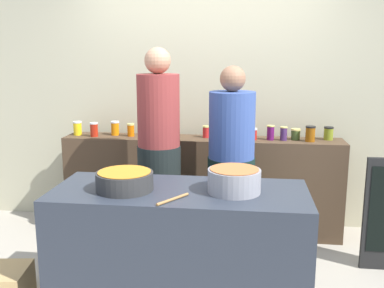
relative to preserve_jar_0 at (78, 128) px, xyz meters
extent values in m
plane|color=#A59D8D|center=(1.25, -1.10, -1.02)|extent=(12.00, 12.00, 0.00)
cube|color=#B7B191|center=(1.25, 0.35, 0.48)|extent=(4.80, 0.12, 3.00)
cube|color=#483524|center=(1.25, 0.00, -0.55)|extent=(2.70, 0.36, 0.96)
cube|color=#2B313C|center=(1.25, -1.40, -0.59)|extent=(1.70, 0.70, 0.87)
cylinder|color=yellow|center=(0.00, 0.00, -0.01)|extent=(0.08, 0.08, 0.12)
cylinder|color=silver|center=(0.00, 0.00, 0.06)|extent=(0.09, 0.09, 0.01)
cylinder|color=#A82211|center=(0.19, -0.06, -0.01)|extent=(0.08, 0.08, 0.13)
cylinder|color=silver|center=(0.19, -0.06, 0.06)|extent=(0.08, 0.08, 0.01)
cylinder|color=orange|center=(0.37, 0.04, -0.01)|extent=(0.08, 0.08, 0.13)
cylinder|color=silver|center=(0.37, 0.04, 0.06)|extent=(0.08, 0.08, 0.02)
cylinder|color=#CD5C08|center=(0.55, 0.01, -0.01)|extent=(0.07, 0.07, 0.11)
cylinder|color=#D6C666|center=(0.55, 0.01, 0.05)|extent=(0.07, 0.07, 0.02)
cylinder|color=orange|center=(0.83, 0.04, -0.01)|extent=(0.08, 0.08, 0.11)
cylinder|color=silver|center=(0.83, 0.04, 0.05)|extent=(0.08, 0.08, 0.02)
cylinder|color=#B22020|center=(1.29, 0.03, -0.02)|extent=(0.07, 0.07, 0.10)
cylinder|color=#D6C666|center=(1.29, 0.03, 0.04)|extent=(0.07, 0.07, 0.01)
cylinder|color=orange|center=(1.41, 0.07, -0.01)|extent=(0.08, 0.08, 0.12)
cylinder|color=black|center=(1.41, 0.07, 0.06)|extent=(0.08, 0.08, 0.01)
cylinder|color=#AE2019|center=(1.74, -0.02, -0.02)|extent=(0.07, 0.07, 0.09)
cylinder|color=silver|center=(1.74, -0.02, 0.03)|extent=(0.08, 0.08, 0.02)
cylinder|color=#56124F|center=(1.91, -0.01, -0.01)|extent=(0.07, 0.07, 0.13)
cylinder|color=#D6C666|center=(1.91, -0.01, 0.06)|extent=(0.07, 0.07, 0.01)
cylinder|color=#412655|center=(2.03, -0.02, -0.01)|extent=(0.06, 0.06, 0.12)
cylinder|color=#D6C666|center=(2.03, -0.02, 0.06)|extent=(0.07, 0.07, 0.01)
cylinder|color=#3C5021|center=(2.14, 0.03, -0.02)|extent=(0.08, 0.08, 0.09)
cylinder|color=#D6C666|center=(2.14, 0.03, 0.03)|extent=(0.09, 0.09, 0.02)
cylinder|color=#88480B|center=(2.27, -0.04, 0.00)|extent=(0.09, 0.09, 0.13)
cylinder|color=black|center=(2.27, -0.04, 0.07)|extent=(0.09, 0.09, 0.01)
cylinder|color=olive|center=(2.45, 0.06, -0.01)|extent=(0.09, 0.09, 0.11)
cylinder|color=black|center=(2.45, 0.06, 0.05)|extent=(0.09, 0.09, 0.01)
cylinder|color=#2D2D2D|center=(0.89, -1.45, -0.09)|extent=(0.38, 0.38, 0.12)
cylinder|color=#C27722|center=(0.89, -1.45, -0.03)|extent=(0.35, 0.35, 0.00)
cylinder|color=gray|center=(1.61, -1.40, -0.08)|extent=(0.35, 0.35, 0.15)
cylinder|color=#B56234|center=(1.61, -1.40, 0.00)|extent=(0.32, 0.32, 0.00)
cylinder|color=#9E703D|center=(1.24, -1.62, -0.14)|extent=(0.17, 0.24, 0.02)
cylinder|color=black|center=(0.94, -0.56, -0.53)|extent=(0.37, 0.37, 0.99)
cylinder|color=maroon|center=(0.94, -0.56, 0.27)|extent=(0.36, 0.36, 0.61)
sphere|color=tan|center=(0.94, -0.56, 0.68)|extent=(0.22, 0.22, 0.22)
cylinder|color=black|center=(1.56, -0.55, -0.57)|extent=(0.40, 0.40, 0.90)
cylinder|color=#334B8D|center=(1.56, -0.55, 0.15)|extent=(0.38, 0.38, 0.55)
sphere|color=#8C6047|center=(1.56, -0.55, 0.53)|extent=(0.21, 0.21, 0.21)
camera|label=1|loc=(1.69, -4.17, 0.74)|focal=41.31mm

